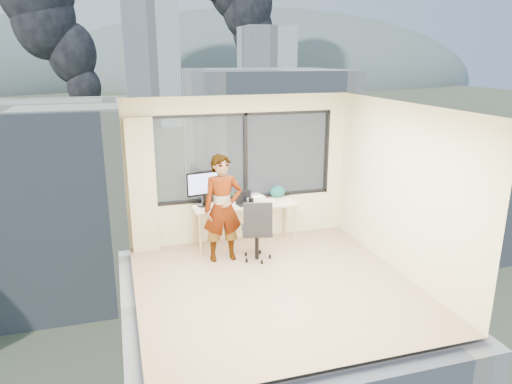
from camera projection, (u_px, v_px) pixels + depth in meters
name	position (u px, v px, depth m)	size (l,w,h in m)	color
floor	(275.00, 285.00, 6.93)	(4.00, 4.00, 0.01)	tan
ceiling	(278.00, 107.00, 6.20)	(4.00, 4.00, 0.01)	white
wall_front	(342.00, 257.00, 4.72)	(4.00, 0.01, 2.60)	beige
wall_left	(129.00, 214.00, 6.01)	(0.01, 4.00, 2.60)	beige
wall_right	(402.00, 190.00, 7.11)	(0.01, 4.00, 2.60)	beige
window_wall	(243.00, 157.00, 8.35)	(3.30, 0.16, 1.55)	black
curtain	(142.00, 186.00, 7.86)	(0.45, 0.14, 2.30)	beige
desk	(245.00, 224.00, 8.35)	(1.80, 0.60, 0.75)	#D0AF8B
chair	(257.00, 229.00, 7.68)	(0.54, 0.54, 1.06)	black
person	(223.00, 208.00, 7.59)	(0.64, 0.42, 1.76)	#2D2D33
monitor	(203.00, 188.00, 8.07)	(0.62, 0.13, 0.62)	black
game_console	(253.00, 198.00, 8.46)	(0.34, 0.28, 0.08)	white
laptop	(246.00, 199.00, 8.19)	(0.32, 0.33, 0.20)	black
cellphone	(214.00, 209.00, 7.94)	(0.11, 0.05, 0.01)	black
pen_cup	(251.00, 201.00, 8.23)	(0.09, 0.09, 0.11)	black
handbag	(278.00, 192.00, 8.59)	(0.29, 0.14, 0.22)	#0B473C
exterior_ground	(124.00, 125.00, 121.23)	(400.00, 400.00, 0.04)	#515B3D
near_bldg_a	(22.00, 203.00, 33.99)	(16.00, 12.00, 14.00)	beige
near_bldg_b	(265.00, 152.00, 46.86)	(14.00, 13.00, 16.00)	silver
near_bldg_c	(483.00, 194.00, 43.46)	(12.00, 10.00, 10.00)	beige
far_tower_b	(152.00, 65.00, 119.25)	(13.00, 13.00, 30.00)	silver
far_tower_c	(266.00, 70.00, 148.41)	(15.00, 15.00, 26.00)	silver
hill_b	(262.00, 81.00, 332.80)	(300.00, 220.00, 96.00)	slate
tree_b	(238.00, 285.00, 27.23)	(7.60, 7.60, 9.00)	#1B511B
tree_c	(345.00, 170.00, 52.30)	(8.40, 8.40, 10.00)	#1B511B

